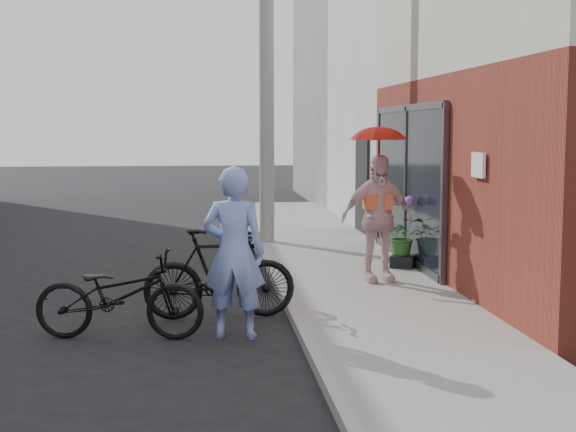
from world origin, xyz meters
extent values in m
plane|color=black|center=(0.00, 0.00, 0.00)|extent=(80.00, 80.00, 0.00)
cube|color=gray|center=(2.10, 2.00, 0.06)|extent=(2.20, 24.00, 0.12)
cube|color=#9E9E99|center=(0.94, 2.00, 0.06)|extent=(0.12, 24.00, 0.12)
cube|color=black|center=(3.16, 3.50, 1.36)|extent=(0.06, 3.80, 2.40)
cube|color=white|center=(3.16, 0.20, 1.82)|extent=(0.04, 0.40, 0.30)
cube|color=silver|center=(7.20, 9.00, 3.50)|extent=(8.00, 6.00, 7.00)
cube|color=slate|center=(7.20, 16.00, 3.50)|extent=(8.00, 8.00, 7.00)
cylinder|color=#9E9E99|center=(1.10, 6.00, 3.50)|extent=(0.28, 0.28, 7.00)
imported|color=#7F9BE3|center=(0.21, -0.56, 0.93)|extent=(0.76, 0.58, 1.86)
imported|color=black|center=(-1.02, -0.48, 0.48)|extent=(1.90, 0.90, 0.96)
imported|color=black|center=(0.07, 0.34, 0.54)|extent=(1.82, 0.59, 1.08)
imported|color=beige|center=(2.30, 1.82, 1.01)|extent=(1.09, 0.57, 1.78)
imported|color=red|center=(2.30, 1.82, 2.23)|extent=(0.76, 0.76, 0.67)
cube|color=black|center=(2.95, 2.90, 0.21)|extent=(0.46, 0.46, 0.19)
imported|color=#2E6528|center=(2.95, 2.90, 0.61)|extent=(0.54, 0.47, 0.60)
camera|label=1|loc=(-0.13, -9.06, 2.26)|focal=50.00mm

